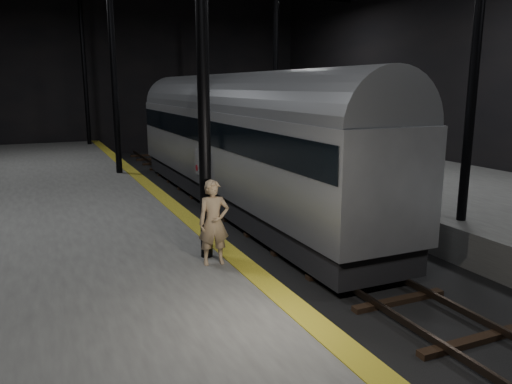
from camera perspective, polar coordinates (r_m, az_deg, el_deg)
ground at (r=16.53m, az=2.57°, el=-4.62°), size 44.00×44.00×0.00m
platform_left at (r=14.76m, az=-24.57°, el=-5.76°), size 9.00×43.80×1.00m
platform_right at (r=20.78m, az=21.41°, el=-0.56°), size 9.00×43.80×1.00m
tactile_strip at (r=15.13m, az=-8.48°, el=-2.37°), size 0.50×43.80×0.01m
track at (r=16.51m, az=2.57°, el=-4.39°), size 2.40×43.00×0.24m
train at (r=19.46m, az=-2.50°, el=6.44°), size 2.85×19.04×5.09m
woman at (r=10.57m, az=-4.85°, el=-3.50°), size 0.72×0.52×1.82m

